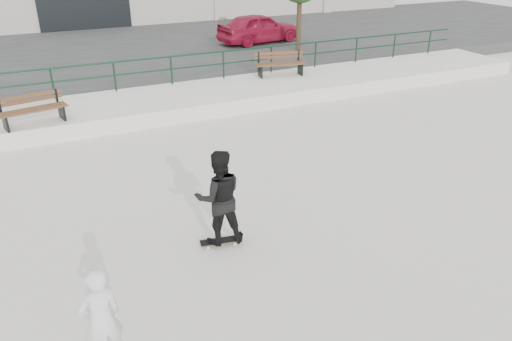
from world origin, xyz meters
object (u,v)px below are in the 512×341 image
standing_skater (219,197)px  skateboard (221,241)px  bench_left (32,110)px  red_car (259,28)px  bench_right (280,64)px  seated_skater (101,320)px

standing_skater → skateboard: bearing=55.8°
bench_left → red_car: red_car is taller
red_car → skateboard: bearing=143.2°
standing_skater → bench_left: bearing=-58.2°
bench_right → bench_left: bearing=-156.5°
bench_right → seated_skater: seated_skater is taller
standing_skater → seated_skater: standing_skater is taller
standing_skater → seated_skater: bearing=50.4°
bench_left → skateboard: bearing=-81.1°
bench_right → standing_skater: bearing=-111.9°
red_car → skateboard: red_car is taller
bench_right → standing_skater: (-6.09, -9.07, 0.09)m
bench_right → skateboard: bench_right is taller
red_car → standing_skater: size_ratio=2.26×
bench_right → skateboard: bearing=-111.9°
bench_left → standing_skater: bearing=-81.1°
bench_left → seated_skater: size_ratio=1.22×
bench_left → standing_skater: (2.78, -7.27, 0.11)m
red_car → bench_left: bearing=117.3°
bench_left → skateboard: size_ratio=2.39×
bench_right → red_car: 6.39m
red_car → standing_skater: (-8.11, -15.12, -0.19)m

